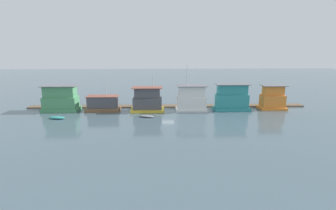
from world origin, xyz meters
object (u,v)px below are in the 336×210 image
object	(u,v)px
houseboat_yellow	(147,101)
houseboat_white	(191,99)
houseboat_teal	(232,99)
houseboat_green	(61,99)
houseboat_brown	(103,104)
mooring_post_far_left	(137,106)
dinghy_teal	(57,118)
dinghy_grey	(147,116)
houseboat_orange	(273,99)
mooring_post_centre	(181,104)

from	to	relation	value
houseboat_yellow	houseboat_white	xyz separation A→B (m)	(9.01, 0.33, 0.26)
houseboat_teal	houseboat_green	bearing A→B (deg)	179.19
houseboat_white	houseboat_green	bearing A→B (deg)	179.22
houseboat_brown	mooring_post_far_left	xyz separation A→B (m)	(6.86, 1.70, -0.83)
houseboat_yellow	mooring_post_far_left	distance (m)	3.62
houseboat_green	dinghy_teal	distance (m)	6.57
houseboat_yellow	dinghy_grey	bearing A→B (deg)	-89.46
houseboat_teal	dinghy_teal	bearing A→B (deg)	-170.59
houseboat_green	houseboat_orange	distance (m)	43.70
houseboat_teal	houseboat_orange	xyz separation A→B (m)	(8.77, 0.65, -0.21)
houseboat_brown	houseboat_teal	bearing A→B (deg)	-1.02
houseboat_yellow	mooring_post_centre	size ratio (longest dim) A/B	3.87
houseboat_orange	houseboat_brown	bearing A→B (deg)	-179.72
houseboat_white	houseboat_teal	xyz separation A→B (m)	(8.29, -0.13, 0.02)
dinghy_teal	mooring_post_far_left	size ratio (longest dim) A/B	2.61
houseboat_orange	mooring_post_centre	size ratio (longest dim) A/B	2.85
houseboat_yellow	mooring_post_centre	distance (m)	7.46
houseboat_white	mooring_post_far_left	distance (m)	11.59
houseboat_teal	houseboat_orange	distance (m)	8.80
houseboat_orange	dinghy_teal	xyz separation A→B (m)	(-42.33, -6.21, -1.98)
houseboat_white	dinghy_grey	size ratio (longest dim) A/B	3.06
mooring_post_far_left	houseboat_white	bearing A→B (deg)	-10.26
houseboat_teal	houseboat_white	bearing A→B (deg)	179.11
houseboat_white	houseboat_orange	xyz separation A→B (m)	(17.06, 0.52, -0.19)
houseboat_brown	dinghy_grey	xyz separation A→B (m)	(9.17, -5.42, -1.24)
houseboat_orange	dinghy_teal	bearing A→B (deg)	-171.66
houseboat_yellow	houseboat_orange	bearing A→B (deg)	1.85
houseboat_green	houseboat_brown	bearing A→B (deg)	-0.14
dinghy_grey	houseboat_green	bearing A→B (deg)	162.89
houseboat_yellow	houseboat_orange	size ratio (longest dim) A/B	1.36
houseboat_teal	dinghy_teal	distance (m)	34.09
houseboat_brown	houseboat_yellow	world-z (taller)	houseboat_yellow
dinghy_grey	houseboat_teal	bearing A→B (deg)	16.00
houseboat_teal	mooring_post_centre	world-z (taller)	houseboat_teal
mooring_post_far_left	houseboat_teal	bearing A→B (deg)	-6.33
houseboat_green	houseboat_teal	xyz separation A→B (m)	(34.93, -0.49, 0.02)
houseboat_orange	mooring_post_centre	xyz separation A→B (m)	(-19.09, 1.52, -1.25)
mooring_post_centre	houseboat_orange	bearing A→B (deg)	-4.57
houseboat_white	mooring_post_centre	distance (m)	3.22
houseboat_white	dinghy_grey	distance (m)	10.53
houseboat_green	mooring_post_centre	bearing A→B (deg)	3.90
mooring_post_centre	houseboat_yellow	bearing A→B (deg)	-161.28
dinghy_teal	dinghy_grey	bearing A→B (deg)	2.15
dinghy_grey	mooring_post_centre	xyz separation A→B (m)	(6.94, 7.12, 0.76)
houseboat_white	houseboat_teal	size ratio (longest dim) A/B	1.27
houseboat_green	dinghy_teal	world-z (taller)	houseboat_green
houseboat_yellow	dinghy_grey	distance (m)	5.14
houseboat_brown	houseboat_orange	bearing A→B (deg)	0.28
houseboat_brown	mooring_post_centre	distance (m)	16.20
houseboat_orange	dinghy_grey	world-z (taller)	houseboat_orange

